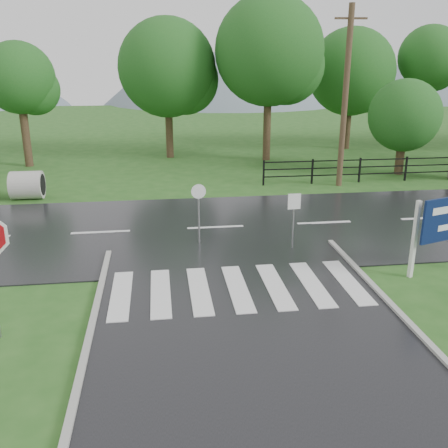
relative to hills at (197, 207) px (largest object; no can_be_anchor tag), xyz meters
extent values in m
plane|color=#27581D|center=(-3.49, -65.00, 15.54)|extent=(120.00, 120.00, 0.00)
cube|color=black|center=(-3.49, -55.00, 15.54)|extent=(90.00, 8.00, 0.04)
cube|color=silver|center=(-6.49, -60.00, 15.60)|extent=(0.50, 2.80, 0.02)
cube|color=silver|center=(-5.49, -60.00, 15.60)|extent=(0.50, 2.80, 0.02)
cube|color=silver|center=(-4.49, -60.00, 15.60)|extent=(0.50, 2.80, 0.02)
cube|color=silver|center=(-3.49, -60.00, 15.60)|extent=(0.50, 2.80, 0.02)
cube|color=silver|center=(-2.49, -60.00, 15.60)|extent=(0.50, 2.80, 0.02)
cube|color=silver|center=(-1.49, -60.00, 15.60)|extent=(0.50, 2.80, 0.02)
cube|color=silver|center=(-0.49, -60.00, 15.60)|extent=(0.50, 2.80, 0.02)
cube|color=black|center=(4.26, -49.00, 15.94)|extent=(9.50, 0.05, 0.05)
cube|color=black|center=(4.26, -49.00, 16.29)|extent=(9.50, 0.05, 0.05)
cube|color=black|center=(4.26, -49.00, 16.64)|extent=(9.50, 0.05, 0.05)
cube|color=black|center=(-0.49, -49.00, 16.14)|extent=(0.08, 0.08, 1.20)
sphere|color=slate|center=(4.51, 0.00, -1.74)|extent=(48.00, 48.00, 48.00)
sphere|color=slate|center=(32.51, 0.00, 2.58)|extent=(36.00, 36.00, 36.00)
cylinder|color=#9E9B93|center=(-11.02, -50.00, 16.14)|extent=(1.30, 1.20, 1.20)
cube|color=silver|center=(1.37, -59.82, 16.63)|extent=(0.14, 0.14, 2.19)
cube|color=#939399|center=(-1.31, -57.32, 16.39)|extent=(0.04, 0.04, 1.71)
cube|color=white|center=(-1.31, -57.34, 17.11)|extent=(0.41, 0.04, 0.50)
cylinder|color=#939399|center=(-4.19, -56.48, 16.47)|extent=(0.06, 0.06, 1.87)
cylinder|color=white|center=(-4.19, -56.50, 17.31)|extent=(0.47, 0.04, 0.47)
cylinder|color=#473523|center=(3.06, -49.50, 19.54)|extent=(0.27, 0.27, 8.01)
cube|color=brown|center=(3.06, -49.50, 22.92)|extent=(1.43, 0.20, 0.09)
cylinder|color=#3D2B1C|center=(7.03, -47.50, 16.79)|extent=(0.41, 0.41, 2.51)
sphere|color=#195219|center=(7.03, -47.50, 18.55)|extent=(3.63, 3.63, 3.63)
camera|label=1|loc=(-5.41, -71.67, 21.30)|focal=40.00mm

